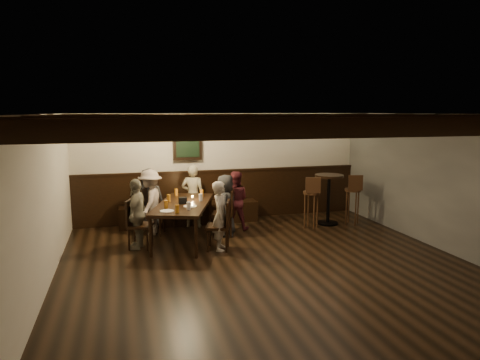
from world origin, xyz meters
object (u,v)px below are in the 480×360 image
object	(u,v)px
high_top_table	(329,192)
bar_stool_right	(352,206)
chair_right_near	(224,221)
bar_stool_left	(311,209)
person_left_far	(137,214)
chair_left_near	(153,220)
person_right_near	(225,205)
person_right_far	(221,216)
dining_table	(183,206)
person_left_near	(151,202)
chair_left_far	(140,233)
person_bench_left	(149,198)
person_bench_right	(235,201)
person_bench_centre	(193,196)
chair_right_far	(219,235)

from	to	relation	value
high_top_table	bar_stool_right	bearing A→B (deg)	-17.38
chair_right_near	bar_stool_left	distance (m)	1.90
chair_right_near	person_left_far	distance (m)	1.76
chair_left_near	bar_stool_right	xyz separation A→B (m)	(4.25, -0.40, 0.13)
person_right_near	person_right_far	size ratio (longest dim) A/B	0.99
person_right_near	dining_table	bearing A→B (deg)	120.96
dining_table	bar_stool_left	bearing A→B (deg)	23.60
dining_table	person_right_near	distance (m)	0.88
dining_table	high_top_table	size ratio (longest dim) A/B	1.98
chair_right_near	high_top_table	distance (m)	2.44
person_left_near	person_right_near	bearing A→B (deg)	90.00
chair_left_near	person_left_far	xyz separation A→B (m)	(-0.32, -0.84, 0.35)
chair_right_near	chair_left_far	bearing A→B (deg)	122.04
person_right_far	person_right_near	bearing A→B (deg)	0.00
person_bench_left	person_left_far	xyz separation A→B (m)	(-0.30, -1.32, -0.00)
chair_left_near	person_bench_right	distance (m)	1.71
chair_right_near	person_left_near	size ratio (longest dim) A/B	0.70
chair_left_near	person_bench_centre	world-z (taller)	person_bench_centre
person_bench_right	person_bench_centre	bearing A→B (deg)	-9.46
chair_left_near	chair_left_far	distance (m)	0.90
person_left_far	chair_right_far	bearing A→B (deg)	90.00
chair_right_far	person_bench_right	size ratio (longest dim) A/B	0.72
person_right_far	bar_stool_right	bearing A→B (deg)	-54.40
dining_table	person_bench_right	size ratio (longest dim) A/B	1.76
bar_stool_left	chair_left_far	bearing A→B (deg)	-158.17
chair_left_near	person_right_far	world-z (taller)	person_right_far
chair_left_far	person_bench_left	distance (m)	1.41
person_left_near	high_top_table	world-z (taller)	person_left_near
chair_left_far	person_right_far	distance (m)	1.51
chair_right_near	person_right_near	size ratio (longest dim) A/B	0.75
person_right_near	bar_stool_left	xyz separation A→B (m)	(1.86, 0.03, -0.20)
chair_left_near	person_bench_left	xyz separation A→B (m)	(-0.02, 0.48, 0.35)
bar_stool_left	bar_stool_right	size ratio (longest dim) A/B	1.00
person_left_far	person_right_far	bearing A→B (deg)	90.00
chair_right_far	high_top_table	size ratio (longest dim) A/B	0.81
chair_left_far	person_bench_centre	xyz separation A→B (m)	(1.17, 1.18, 0.40)
chair_right_near	person_bench_centre	world-z (taller)	person_bench_centre
bar_stool_right	person_bench_right	bearing A→B (deg)	-172.89
chair_left_far	chair_right_far	distance (m)	1.44
chair_right_near	bar_stool_right	size ratio (longest dim) A/B	0.83
person_left_far	high_top_table	size ratio (longest dim) A/B	1.16
person_right_far	person_left_far	bearing A→B (deg)	90.00
person_bench_centre	bar_stool_right	distance (m)	3.46
person_left_near	person_right_far	distance (m)	1.75
chair_left_near	bar_stool_right	bearing A→B (deg)	103.77
chair_left_far	bar_stool_right	bearing A→B (deg)	114.81
chair_left_near	chair_right_far	world-z (taller)	chair_left_near
dining_table	high_top_table	xyz separation A→B (m)	(3.22, 0.42, 0.04)
high_top_table	chair_right_near	bearing A→B (deg)	-174.55
dining_table	chair_right_near	xyz separation A→B (m)	(0.83, 0.19, -0.40)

